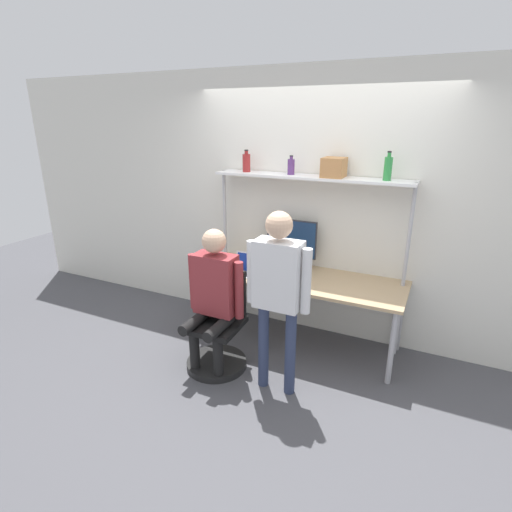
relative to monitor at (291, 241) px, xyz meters
name	(u,v)px	position (x,y,z in m)	size (l,w,h in m)	color
ground_plane	(283,360)	(0.18, -0.62, -1.02)	(12.00, 12.00, 0.00)	#4C4C51
wall_back	(314,208)	(0.18, 0.15, 0.33)	(8.00, 0.06, 2.70)	silver
desk	(299,283)	(0.18, -0.24, -0.35)	(2.04, 0.72, 0.73)	tan
shelf_unit	(309,198)	(0.18, -0.02, 0.46)	(1.94, 0.28, 1.69)	white
monitor	(291,241)	(0.00, 0.00, 0.00)	(0.54, 0.18, 0.51)	#333338
laptop	(247,268)	(-0.32, -0.38, -0.23)	(0.31, 0.21, 0.21)	silver
cell_phone	(269,279)	(-0.05, -0.44, -0.28)	(0.07, 0.15, 0.01)	silver
office_chair	(218,338)	(-0.35, -0.93, -0.74)	(0.56, 0.56, 0.91)	black
person_seated	(213,291)	(-0.35, -0.98, -0.24)	(0.55, 0.46, 1.33)	black
person_standing	(278,283)	(0.28, -1.03, -0.03)	(0.54, 0.21, 1.56)	#2D3856
bottle_purple	(291,166)	(-0.02, -0.02, 0.75)	(0.07, 0.07, 0.18)	#593372
bottle_red	(246,163)	(-0.50, -0.02, 0.77)	(0.08, 0.08, 0.22)	maroon
bottle_green	(388,168)	(0.89, -0.02, 0.78)	(0.07, 0.07, 0.25)	#2D8C3F
storage_box	(334,167)	(0.41, -0.02, 0.77)	(0.20, 0.23, 0.18)	#B27A47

